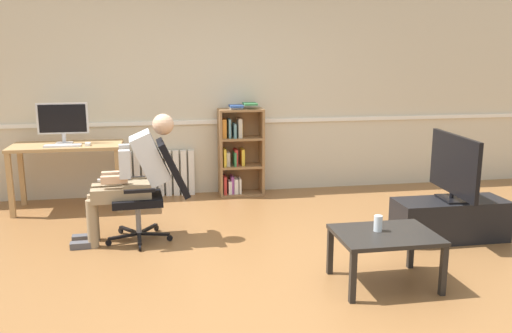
# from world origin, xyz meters

# --- Properties ---
(ground_plane) EXTENTS (18.00, 18.00, 0.00)m
(ground_plane) POSITION_xyz_m (0.00, 0.00, 0.00)
(ground_plane) COLOR brown
(back_wall) EXTENTS (12.00, 0.13, 2.70)m
(back_wall) POSITION_xyz_m (0.00, 2.65, 1.35)
(back_wall) COLOR beige
(back_wall) RESTS_ON ground_plane
(computer_desk) EXTENTS (1.22, 0.59, 0.76)m
(computer_desk) POSITION_xyz_m (-1.81, 2.15, 0.64)
(computer_desk) COLOR tan
(computer_desk) RESTS_ON ground_plane
(imac_monitor) EXTENTS (0.56, 0.14, 0.46)m
(imac_monitor) POSITION_xyz_m (-1.84, 2.23, 1.03)
(imac_monitor) COLOR silver
(imac_monitor) RESTS_ON computer_desk
(keyboard) EXTENTS (0.39, 0.12, 0.02)m
(keyboard) POSITION_xyz_m (-1.83, 2.01, 0.77)
(keyboard) COLOR silver
(keyboard) RESTS_ON computer_desk
(computer_mouse) EXTENTS (0.06, 0.10, 0.03)m
(computer_mouse) POSITION_xyz_m (-1.56, 2.03, 0.77)
(computer_mouse) COLOR white
(computer_mouse) RESTS_ON computer_desk
(bookshelf) EXTENTS (0.56, 0.29, 1.17)m
(bookshelf) POSITION_xyz_m (0.20, 2.44, 0.55)
(bookshelf) COLOR olive
(bookshelf) RESTS_ON ground_plane
(radiator) EXTENTS (0.84, 0.08, 0.58)m
(radiator) POSITION_xyz_m (-0.77, 2.54, 0.29)
(radiator) COLOR white
(radiator) RESTS_ON ground_plane
(office_chair) EXTENTS (0.81, 0.62, 0.97)m
(office_chair) POSITION_xyz_m (-0.83, 0.92, 0.52)
(office_chair) COLOR black
(office_chair) RESTS_ON ground_plane
(person_seated) EXTENTS (1.00, 0.41, 1.22)m
(person_seated) POSITION_xyz_m (-1.02, 0.91, 0.65)
(person_seated) COLOR #937F60
(person_seated) RESTS_ON ground_plane
(tv_stand) EXTENTS (1.08, 0.41, 0.39)m
(tv_stand) POSITION_xyz_m (1.98, 0.42, 0.20)
(tv_stand) COLOR black
(tv_stand) RESTS_ON ground_plane
(tv_screen) EXTENTS (0.22, 0.91, 0.63)m
(tv_screen) POSITION_xyz_m (1.98, 0.42, 0.72)
(tv_screen) COLOR black
(tv_screen) RESTS_ON tv_stand
(coffee_table) EXTENTS (0.77, 0.59, 0.42)m
(coffee_table) POSITION_xyz_m (0.93, -0.44, 0.37)
(coffee_table) COLOR black
(coffee_table) RESTS_ON ground_plane
(drinking_glass) EXTENTS (0.07, 0.07, 0.12)m
(drinking_glass) POSITION_xyz_m (0.89, -0.39, 0.48)
(drinking_glass) COLOR silver
(drinking_glass) RESTS_ON coffee_table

